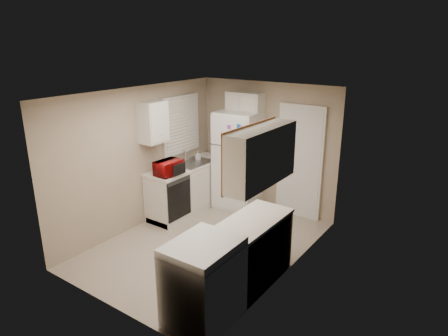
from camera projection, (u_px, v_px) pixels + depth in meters
The scene contains 19 objects.
floor at pixel (206, 244), 6.38m from camera, with size 3.80×3.80×0.00m, color #C2B2A0.
ceiling at pixel (204, 93), 5.64m from camera, with size 3.80×3.80×0.00m, color white.
wall_left at pixel (140, 158), 6.77m from camera, with size 3.80×3.80×0.00m, color tan.
wall_right at pixel (289, 193), 5.25m from camera, with size 3.80×3.80×0.00m, color tan.
wall_back at pixel (267, 147), 7.49m from camera, with size 2.80×2.80×0.00m, color tan.
wall_front at pixel (103, 217), 4.53m from camera, with size 2.80×2.80×0.00m, color tan.
left_counter at pixel (189, 187), 7.54m from camera, with size 0.60×1.80×0.90m, color silver.
dishwasher at pixel (179, 199), 6.91m from camera, with size 0.03×0.58×0.72m, color black.
sink at pixel (193, 165), 7.53m from camera, with size 0.54×0.74×0.16m, color gray.
microwave at pixel (168, 167), 6.81m from camera, with size 0.26×0.46×0.31m, color #90090A.
soap_bottle at pixel (198, 155), 7.68m from camera, with size 0.08×0.08×0.17m, color silver.
window_blinds at pixel (181, 125), 7.45m from camera, with size 0.10×0.98×1.08m, color silver.
upper_cabinet_left at pixel (153, 122), 6.68m from camera, with size 0.30×0.45×0.70m, color silver.
refrigerator at pixel (239, 160), 7.56m from camera, with size 0.77×0.75×1.87m, color silver.
cabinet_over_fridge at pixel (245, 103), 7.34m from camera, with size 0.70×0.30×0.40m, color silver.
interior_door at pixel (300, 163), 7.13m from camera, with size 0.86×0.06×2.08m, color silver.
right_counter at pixel (236, 263), 5.02m from camera, with size 0.60×2.00×0.90m, color silver.
stove at pixel (203, 282), 4.52m from camera, with size 0.67×0.83×1.01m, color silver.
upper_cabinet_right at pixel (262, 156), 4.75m from camera, with size 0.30×1.20×0.70m, color silver.
Camera 1 is at (3.50, -4.49, 3.14)m, focal length 32.00 mm.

